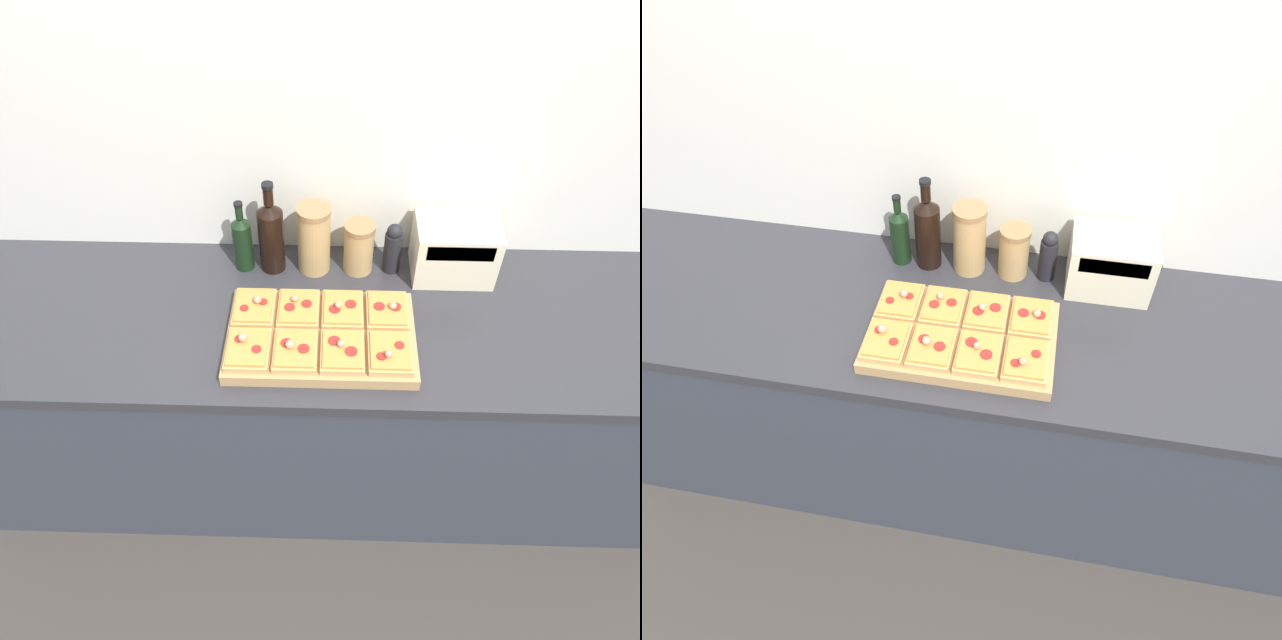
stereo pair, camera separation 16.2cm
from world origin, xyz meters
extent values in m
plane|color=#3D3833|center=(0.00, 0.00, 0.00)|extent=(12.00, 12.00, 0.00)
cube|color=silver|center=(0.00, 0.68, 1.25)|extent=(6.00, 0.06, 2.50)
cube|color=#333842|center=(0.00, 0.32, 0.43)|extent=(2.60, 0.64, 0.86)
cube|color=#2D2D33|center=(0.00, 0.32, 0.88)|extent=(2.63, 0.67, 0.04)
cube|color=tan|center=(0.00, 0.22, 0.92)|extent=(0.54, 0.34, 0.04)
cube|color=tan|center=(-0.20, 0.30, 0.95)|extent=(0.12, 0.15, 0.02)
cube|color=#D6843D|center=(-0.20, 0.30, 0.96)|extent=(0.11, 0.13, 0.01)
cylinder|color=maroon|center=(-0.22, 0.28, 0.97)|extent=(0.03, 0.03, 0.00)
cylinder|color=maroon|center=(-0.17, 0.31, 0.97)|extent=(0.03, 0.03, 0.00)
sphere|color=tan|center=(-0.19, 0.30, 0.98)|extent=(0.02, 0.02, 0.02)
cube|color=tan|center=(-0.07, 0.30, 0.95)|extent=(0.12, 0.15, 0.02)
cube|color=#D6843D|center=(-0.07, 0.30, 0.96)|extent=(0.11, 0.13, 0.01)
cylinder|color=maroon|center=(-0.09, 0.29, 0.97)|extent=(0.03, 0.03, 0.00)
cylinder|color=maroon|center=(-0.04, 0.30, 0.97)|extent=(0.03, 0.03, 0.00)
sphere|color=tan|center=(-0.08, 0.31, 0.98)|extent=(0.02, 0.02, 0.02)
cube|color=tan|center=(0.06, 0.30, 0.95)|extent=(0.12, 0.15, 0.02)
cube|color=#D6843D|center=(0.06, 0.30, 0.96)|extent=(0.11, 0.13, 0.01)
cylinder|color=maroon|center=(0.04, 0.28, 0.97)|extent=(0.03, 0.03, 0.00)
cylinder|color=maroon|center=(0.08, 0.30, 0.97)|extent=(0.03, 0.03, 0.00)
sphere|color=tan|center=(0.05, 0.29, 0.98)|extent=(0.02, 0.02, 0.02)
cube|color=tan|center=(0.19, 0.30, 0.95)|extent=(0.12, 0.15, 0.02)
cube|color=#D6843D|center=(0.19, 0.30, 0.96)|extent=(0.11, 0.13, 0.01)
cylinder|color=maroon|center=(0.17, 0.30, 0.97)|extent=(0.03, 0.03, 0.00)
cylinder|color=maroon|center=(0.21, 0.30, 0.97)|extent=(0.03, 0.03, 0.00)
sphere|color=tan|center=(0.20, 0.29, 0.98)|extent=(0.02, 0.02, 0.02)
cube|color=tan|center=(-0.20, 0.14, 0.95)|extent=(0.12, 0.15, 0.02)
cube|color=#D6843D|center=(-0.20, 0.14, 0.96)|extent=(0.11, 0.13, 0.01)
cylinder|color=maroon|center=(-0.22, 0.16, 0.97)|extent=(0.03, 0.03, 0.00)
cylinder|color=maroon|center=(-0.17, 0.13, 0.97)|extent=(0.03, 0.03, 0.00)
sphere|color=tan|center=(-0.21, 0.16, 0.98)|extent=(0.03, 0.03, 0.03)
cube|color=tan|center=(-0.07, 0.14, 0.95)|extent=(0.12, 0.15, 0.02)
cube|color=#D6843D|center=(-0.07, 0.14, 0.96)|extent=(0.11, 0.13, 0.01)
cylinder|color=maroon|center=(-0.09, 0.15, 0.97)|extent=(0.03, 0.03, 0.00)
cylinder|color=maroon|center=(-0.05, 0.13, 0.97)|extent=(0.03, 0.03, 0.00)
sphere|color=tan|center=(-0.08, 0.14, 0.98)|extent=(0.03, 0.03, 0.03)
cube|color=tan|center=(0.06, 0.14, 0.95)|extent=(0.12, 0.15, 0.02)
cube|color=#D6843D|center=(0.06, 0.14, 0.96)|extent=(0.11, 0.13, 0.01)
cylinder|color=maroon|center=(0.04, 0.16, 0.97)|extent=(0.03, 0.03, 0.00)
cylinder|color=maroon|center=(0.08, 0.13, 0.97)|extent=(0.03, 0.03, 0.00)
sphere|color=tan|center=(0.05, 0.14, 0.98)|extent=(0.02, 0.02, 0.02)
cube|color=tan|center=(0.19, 0.14, 0.95)|extent=(0.12, 0.15, 0.02)
cube|color=#D6843D|center=(0.19, 0.14, 0.96)|extent=(0.11, 0.13, 0.01)
cylinder|color=maroon|center=(0.16, 0.11, 0.97)|extent=(0.03, 0.03, 0.00)
cylinder|color=maroon|center=(0.22, 0.15, 0.97)|extent=(0.03, 0.03, 0.00)
sphere|color=tan|center=(0.18, 0.11, 0.98)|extent=(0.02, 0.02, 0.02)
cylinder|color=black|center=(-0.26, 0.53, 0.98)|extent=(0.06, 0.06, 0.17)
cone|color=black|center=(-0.26, 0.53, 1.08)|extent=(0.06, 0.06, 0.02)
cylinder|color=black|center=(-0.26, 0.53, 1.12)|extent=(0.02, 0.02, 0.04)
cylinder|color=black|center=(-0.26, 0.53, 1.14)|extent=(0.03, 0.03, 0.01)
cylinder|color=black|center=(-0.16, 0.53, 1.01)|extent=(0.08, 0.08, 0.22)
cone|color=black|center=(-0.16, 0.53, 1.13)|extent=(0.08, 0.08, 0.03)
cylinder|color=black|center=(-0.16, 0.53, 1.18)|extent=(0.03, 0.03, 0.06)
cylinder|color=black|center=(-0.16, 0.53, 1.21)|extent=(0.04, 0.04, 0.01)
cylinder|color=tan|center=(-0.03, 0.53, 1.01)|extent=(0.10, 0.10, 0.22)
cylinder|color=#937047|center=(-0.03, 0.53, 1.13)|extent=(0.11, 0.11, 0.02)
cylinder|color=tan|center=(0.11, 0.53, 0.98)|extent=(0.09, 0.09, 0.16)
cylinder|color=#937047|center=(0.11, 0.53, 1.07)|extent=(0.10, 0.10, 0.02)
cylinder|color=black|center=(0.22, 0.53, 0.97)|extent=(0.06, 0.06, 0.14)
sphere|color=black|center=(0.22, 0.53, 1.05)|extent=(0.05, 0.05, 0.05)
cube|color=beige|center=(0.41, 0.53, 0.99)|extent=(0.25, 0.18, 0.19)
cube|color=black|center=(0.41, 0.44, 1.05)|extent=(0.20, 0.01, 0.05)
cube|color=black|center=(0.54, 0.53, 1.00)|extent=(0.02, 0.02, 0.02)
camera|label=1|loc=(0.03, -0.86, 2.15)|focal=32.00mm
camera|label=2|loc=(0.19, -0.84, 2.15)|focal=32.00mm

